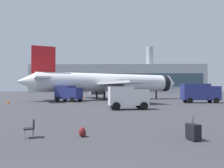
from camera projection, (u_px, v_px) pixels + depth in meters
The scene contains 12 objects.
airplane_at_gate at pixel (108, 83), 45.86m from camera, with size 33.92×31.16×10.50m.
service_truck at pixel (68, 93), 39.15m from camera, with size 5.28×4.08×2.90m.
fuel_truck at pixel (200, 92), 35.98m from camera, with size 6.01×2.74×3.20m.
cargo_van at pixel (128, 97), 24.38m from camera, with size 4.66×2.92×2.60m.
safety_cone_near at pixel (8, 102), 33.23m from camera, with size 0.44×0.44×0.62m.
safety_cone_mid at pixel (140, 98), 47.91m from camera, with size 0.44×0.44×0.80m.
safety_cone_far at pixel (188, 99), 41.50m from camera, with size 0.44×0.44×0.72m.
safety_cone_outer at pixel (84, 97), 53.38m from camera, with size 0.44×0.44×0.70m.
rolling_suitcase at pixel (193, 132), 9.73m from camera, with size 0.58×0.73×1.10m.
traveller_backpack at pixel (82, 132), 10.42m from camera, with size 0.36×0.40×0.48m.
gate_chair at pixel (31, 127), 10.24m from camera, with size 0.64×0.64×0.86m.
terminal_building at pixel (117, 79), 137.09m from camera, with size 107.30×18.57×29.24m.
Camera 1 is at (0.01, -3.65, 2.33)m, focal length 34.39 mm.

